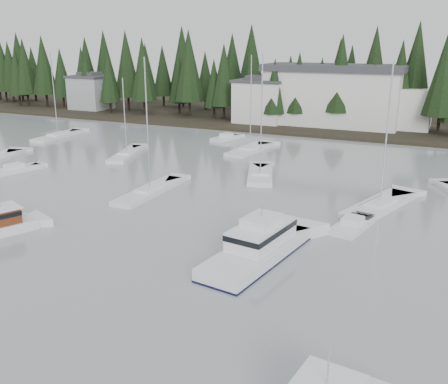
% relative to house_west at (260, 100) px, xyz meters
% --- Properties ---
extents(far_shore_land, '(240.00, 54.00, 1.00)m').
position_rel_house_west_xyz_m(far_shore_land, '(18.00, 18.00, -4.65)').
color(far_shore_land, black).
rests_on(far_shore_land, ground).
extents(conifer_treeline, '(200.00, 22.00, 20.00)m').
position_rel_house_west_xyz_m(conifer_treeline, '(18.00, 7.00, -4.65)').
color(conifer_treeline, black).
rests_on(conifer_treeline, ground).
extents(house_west, '(9.54, 7.42, 8.75)m').
position_rel_house_west_xyz_m(house_west, '(0.00, 0.00, 0.00)').
color(house_west, silver).
rests_on(house_west, ground).
extents(house_far_west, '(8.48, 7.42, 8.25)m').
position_rel_house_west_xyz_m(house_far_west, '(-42.00, 2.00, -0.25)').
color(house_far_west, '#999EA0').
rests_on(house_far_west, ground).
extents(harbor_inn, '(29.50, 11.50, 10.90)m').
position_rel_house_west_xyz_m(harbor_inn, '(15.04, 3.34, 1.12)').
color(harbor_inn, silver).
rests_on(harbor_inn, ground).
extents(cabin_cruiser_center, '(5.14, 11.78, 4.90)m').
position_rel_house_west_xyz_m(cabin_cruiser_center, '(22.03, -57.47, -3.92)').
color(cabin_cruiser_center, silver).
rests_on(cabin_cruiser_center, ground).
extents(sailboat_0, '(3.97, 10.50, 14.14)m').
position_rel_house_west_xyz_m(sailboat_0, '(7.34, -23.03, -4.59)').
color(sailboat_0, silver).
rests_on(sailboat_0, ground).
extents(sailboat_1, '(6.06, 11.26, 14.27)m').
position_rel_house_west_xyz_m(sailboat_1, '(28.41, -41.54, -4.59)').
color(sailboat_1, silver).
rests_on(sailboat_1, ground).
extents(sailboat_3, '(2.64, 11.01, 14.49)m').
position_rel_house_west_xyz_m(sailboat_3, '(5.70, -46.97, -4.58)').
color(sailboat_3, silver).
rests_on(sailboat_3, ground).
extents(sailboat_6, '(3.62, 10.98, 14.40)m').
position_rel_house_west_xyz_m(sailboat_6, '(-25.87, -26.44, -4.58)').
color(sailboat_6, silver).
rests_on(sailboat_6, ground).
extents(sailboat_8, '(5.49, 10.65, 11.23)m').
position_rel_house_west_xyz_m(sailboat_8, '(-7.18, -33.16, -4.60)').
color(sailboat_8, silver).
rests_on(sailboat_8, ground).
extents(sailboat_10, '(5.82, 9.66, 14.67)m').
position_rel_house_west_xyz_m(sailboat_10, '(13.81, -35.74, -4.57)').
color(sailboat_10, silver).
rests_on(sailboat_10, ground).
extents(runabout_0, '(3.83, 6.85, 1.42)m').
position_rel_house_west_xyz_m(runabout_0, '(-14.33, -46.48, -4.52)').
color(runabout_0, silver).
rests_on(runabout_0, ground).
extents(runabout_1, '(3.17, 5.78, 1.42)m').
position_rel_house_west_xyz_m(runabout_1, '(27.12, -48.37, -4.52)').
color(runabout_1, silver).
rests_on(runabout_1, ground).
extents(runabout_3, '(3.74, 6.12, 1.42)m').
position_rel_house_west_xyz_m(runabout_3, '(0.45, -16.34, -4.52)').
color(runabout_3, silver).
rests_on(runabout_3, ground).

